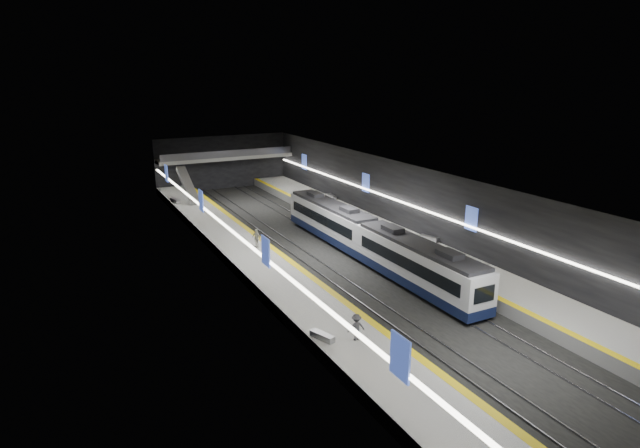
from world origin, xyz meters
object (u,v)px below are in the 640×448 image
bench_right_far (332,197)px  passenger_right_a (373,226)px  train (369,238)px  bench_right_near (429,239)px  passenger_left_b (356,327)px  bench_left_far (175,201)px  escalator (188,185)px  bench_left_near (322,336)px  passenger_left_a (256,238)px

bench_right_far → passenger_right_a: (-3.89, -16.27, 0.66)m
train → bench_right_near: bearing=-2.1°
bench_right_near → passenger_left_b: size_ratio=1.14×
bench_right_near → bench_left_far: bearing=103.7°
escalator → train: bearing=-70.8°
bench_right_far → passenger_right_a: passenger_right_a is taller
escalator → bench_right_far: (17.00, -8.26, -1.66)m
passenger_right_a → passenger_left_b: (-13.12, -18.55, -0.03)m
bench_left_near → passenger_left_a: bearing=61.4°
bench_left_far → passenger_left_b: passenger_left_b is taller
bench_left_far → passenger_left_b: 42.00m
train → escalator: escalator is taller
bench_right_near → passenger_left_a: size_ratio=1.07×
escalator → passenger_left_a: 23.02m
bench_left_near → bench_right_far: size_ratio=0.89×
bench_right_far → train: bearing=-108.5°
escalator → bench_right_far: escalator is taller
train → bench_left_far: 30.05m
bench_left_near → passenger_left_b: bearing=-49.2°
bench_left_near → passenger_right_a: (14.98, 17.52, 0.68)m
bench_left_near → passenger_left_b: 2.23m
train → passenger_left_a: (-9.10, 5.68, -0.27)m
train → bench_right_far: 21.59m
bench_right_near → passenger_left_b: 22.05m
bench_left_far → passenger_left_b: size_ratio=1.14×
passenger_left_b → bench_right_near: bearing=-130.5°
bench_left_near → passenger_left_a: passenger_left_a is taller
passenger_left_a → bench_right_far: bearing=110.2°
bench_right_near → escalator: bearing=99.8°
passenger_left_a → passenger_left_b: passenger_left_a is taller
bench_right_near → bench_right_far: bench_right_near is taller
bench_left_near → bench_right_near: bearing=14.7°
bench_right_near → passenger_right_a: bearing=110.2°
bench_left_far → passenger_right_a: passenger_right_a is taller
bench_left_far → passenger_right_a: bearing=-69.0°
bench_left_far → passenger_right_a: size_ratio=1.10×
escalator → passenger_right_a: size_ratio=4.45×
bench_right_near → passenger_left_a: (-15.99, 5.93, 0.68)m
bench_right_near → passenger_left_a: bearing=139.1°
bench_right_far → passenger_left_a: (-16.10, -14.72, 0.68)m
bench_left_far → passenger_left_b: (2.00, -41.95, 0.63)m
bench_left_near → bench_right_near: (18.76, 13.13, 0.03)m
bench_left_near → bench_right_near: size_ratio=0.88×
bench_left_near → passenger_left_b: size_ratio=1.01×
escalator → passenger_left_b: bearing=-90.0°
bench_right_near → passenger_left_b: (-16.89, -14.16, 0.63)m
escalator → bench_right_near: bearing=-59.7°
bench_right_near → passenger_left_a: 17.06m
passenger_left_a → passenger_right_a: bearing=60.5°
train → passenger_right_a: (3.11, 4.14, -0.30)m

